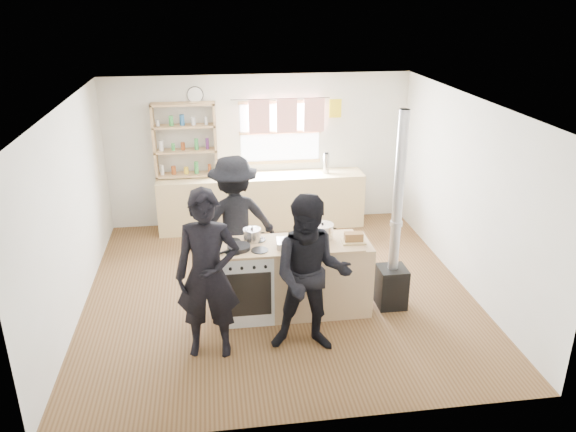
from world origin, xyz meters
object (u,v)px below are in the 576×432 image
(cooking_island, at_px, (295,278))
(person_near_right, at_px, (311,275))
(roast_tray, at_px, (291,243))
(person_near_left, at_px, (208,275))
(flue_heater, at_px, (393,259))
(skillet_greens, at_px, (239,247))
(bread_board, at_px, (354,238))
(thermos, at_px, (326,163))
(stockpot_stove, at_px, (252,235))
(person_far, at_px, (234,221))
(stockpot_counter, at_px, (322,231))

(cooking_island, xyz_separation_m, person_near_right, (0.05, -0.78, 0.43))
(roast_tray, relative_size, person_near_right, 0.20)
(person_near_left, bearing_deg, flue_heater, 23.60)
(skillet_greens, bearing_deg, cooking_island, 6.56)
(bread_board, bearing_deg, thermos, 84.93)
(stockpot_stove, height_order, person_far, person_far)
(stockpot_counter, distance_m, person_near_right, 0.93)
(skillet_greens, distance_m, person_far, 0.97)
(cooking_island, bearing_deg, stockpot_counter, 16.24)
(stockpot_counter, bearing_deg, flue_heater, -8.59)
(stockpot_stove, height_order, stockpot_counter, stockpot_counter)
(cooking_island, height_order, flue_heater, flue_heater)
(stockpot_counter, relative_size, bread_board, 0.93)
(thermos, distance_m, bread_board, 2.85)
(stockpot_stove, bearing_deg, cooking_island, -14.92)
(stockpot_stove, xyz_separation_m, stockpot_counter, (0.85, -0.03, 0.01))
(thermos, height_order, cooking_island, thermos)
(bread_board, xyz_separation_m, person_far, (-1.37, 0.96, -0.09))
(roast_tray, bearing_deg, person_far, 122.50)
(thermos, xyz_separation_m, stockpot_stove, (-1.45, -2.64, -0.06))
(person_far, bearing_deg, flue_heater, 140.78)
(person_far, bearing_deg, cooking_island, 114.22)
(cooking_island, xyz_separation_m, roast_tray, (-0.07, -0.08, 0.50))
(cooking_island, distance_m, person_near_right, 0.89)
(flue_heater, distance_m, person_far, 2.13)
(skillet_greens, height_order, person_near_left, person_near_left)
(cooking_island, height_order, stockpot_counter, stockpot_counter)
(cooking_island, bearing_deg, flue_heater, -1.52)
(thermos, relative_size, skillet_greens, 0.89)
(stockpot_counter, xyz_separation_m, person_near_left, (-1.38, -0.80, -0.08))
(person_near_left, xyz_separation_m, person_far, (0.36, 1.60, -0.06))
(stockpot_counter, xyz_separation_m, flue_heater, (0.87, -0.13, -0.38))
(skillet_greens, xyz_separation_m, person_near_left, (-0.36, -0.62, -0.01))
(bread_board, bearing_deg, flue_heater, 4.01)
(stockpot_counter, relative_size, flue_heater, 0.11)
(skillet_greens, height_order, flue_heater, flue_heater)
(stockpot_counter, bearing_deg, person_near_left, -149.94)
(stockpot_counter, height_order, person_near_left, person_near_left)
(stockpot_stove, xyz_separation_m, person_near_left, (-0.54, -0.84, -0.06))
(stockpot_counter, distance_m, bread_board, 0.39)
(skillet_greens, bearing_deg, stockpot_counter, 9.87)
(skillet_greens, xyz_separation_m, stockpot_counter, (1.02, 0.18, 0.06))
(person_near_left, bearing_deg, stockpot_counter, 37.15)
(person_near_right, bearing_deg, stockpot_counter, 81.16)
(person_near_right, bearing_deg, skillet_greens, 145.83)
(roast_tray, bearing_deg, stockpot_stove, 154.39)
(flue_heater, relative_size, person_far, 1.41)
(thermos, xyz_separation_m, cooking_island, (-0.94, -2.77, -0.60))
(roast_tray, relative_size, stockpot_counter, 1.31)
(roast_tray, distance_m, bread_board, 0.76)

